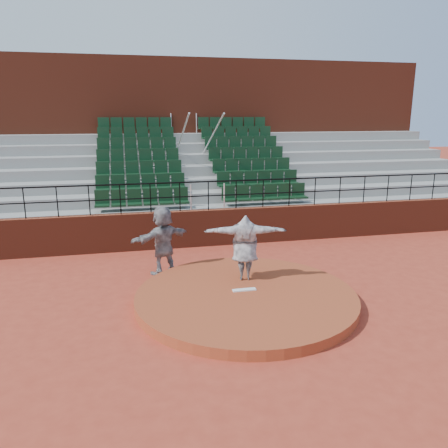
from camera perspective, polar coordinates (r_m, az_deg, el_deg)
The scene contains 9 objects.
ground at distance 11.13m, azimuth 2.86°, elevation -10.13°, with size 90.00×90.00×0.00m, color #A93A26.
pitchers_mound at distance 11.08m, azimuth 2.87°, elevation -9.54°, with size 5.50×5.50×0.25m, color #9E4123.
pitching_rubber at distance 11.15m, azimuth 2.67°, elevation -8.58°, with size 0.60×0.15×0.03m, color white.
boundary_wall at distance 15.52m, azimuth -2.02°, elevation -0.47°, with size 24.00×0.30×1.30m, color maroon.
wall_railing at distance 15.23m, azimuth -2.06°, elevation 4.56°, with size 24.04×0.05×1.03m.
seating_deck at distance 18.87m, azimuth -4.10°, elevation 4.60°, with size 24.00×5.97×4.63m.
press_box_facade at distance 22.55m, azimuth -5.73°, elevation 11.53°, with size 24.00×3.00×7.10m, color maroon.
pitcher at distance 11.61m, azimuth 2.75°, elevation -3.09°, with size 2.17×0.59×1.76m, color black.
fielder at distance 12.83m, azimuth -7.98°, elevation -2.09°, with size 1.88×0.60×2.02m, color black.
Camera 1 is at (-2.75, -9.76, 4.59)m, focal length 35.00 mm.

